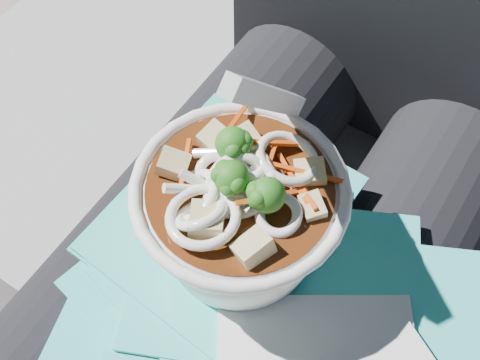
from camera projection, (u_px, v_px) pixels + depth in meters
The scene contains 5 objects.
stone_ledge at pixel (309, 295), 0.90m from camera, with size 1.00×0.50×0.45m, color gray.
lap at pixel (254, 291), 0.58m from camera, with size 0.33×0.48×0.15m.
person_body at pixel (309, 200), 0.60m from camera, with size 0.34×0.94×1.00m.
plastic_bag at pixel (236, 279), 0.50m from camera, with size 0.33×0.33×0.02m.
udon_bowl at pixel (240, 211), 0.46m from camera, with size 0.18×0.18×0.19m.
Camera 1 is at (0.12, -0.21, 1.07)m, focal length 50.00 mm.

